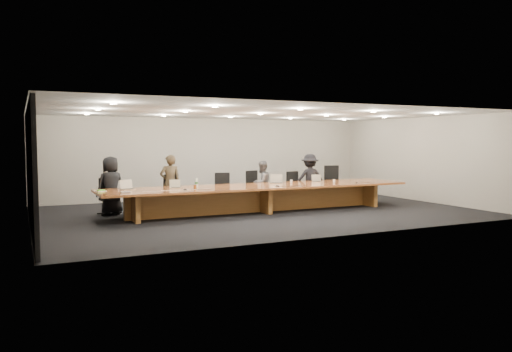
{
  "coord_description": "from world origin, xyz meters",
  "views": [
    {
      "loc": [
        -6.16,
        -12.67,
        2.0
      ],
      "look_at": [
        0.0,
        0.3,
        1.0
      ],
      "focal_mm": 35.0,
      "sensor_mm": 36.0,
      "label": 1
    }
  ],
  "objects_px": {
    "chair_mid_right": "(257,188)",
    "chair_far_right": "(334,183)",
    "person_c": "(262,183)",
    "mic_right": "(356,182)",
    "laptop_d": "(277,179)",
    "chair_left": "(174,193)",
    "laptop_a": "(128,185)",
    "chair_right": "(296,187)",
    "person_d": "(310,178)",
    "person_a": "(111,186)",
    "mic_left": "(185,189)",
    "person_b": "(170,183)",
    "amber_mug": "(195,187)",
    "paper_cup_near": "(291,181)",
    "paper_cup_far": "(334,181)",
    "laptop_b": "(176,184)",
    "chair_far_left": "(109,196)",
    "chair_mid_left": "(223,190)",
    "mic_center": "(277,186)",
    "av_box": "(125,192)",
    "laptop_e": "(317,178)",
    "water_bottle": "(196,183)",
    "conference_table": "(261,193)"
  },
  "relations": [
    {
      "from": "chair_mid_right",
      "to": "mic_left",
      "type": "relative_size",
      "value": 9.37
    },
    {
      "from": "chair_mid_left",
      "to": "laptop_b",
      "type": "height_order",
      "value": "chair_mid_left"
    },
    {
      "from": "chair_left",
      "to": "laptop_a",
      "type": "bearing_deg",
      "value": -153.66
    },
    {
      "from": "person_a",
      "to": "paper_cup_far",
      "type": "xyz_separation_m",
      "value": [
        6.47,
        -1.17,
        -0.0
      ]
    },
    {
      "from": "chair_left",
      "to": "chair_right",
      "type": "distance_m",
      "value": 4.13
    },
    {
      "from": "person_d",
      "to": "laptop_b",
      "type": "height_order",
      "value": "person_d"
    },
    {
      "from": "laptop_a",
      "to": "av_box",
      "type": "bearing_deg",
      "value": -120.79
    },
    {
      "from": "chair_far_right",
      "to": "chair_far_left",
      "type": "bearing_deg",
      "value": -166.66
    },
    {
      "from": "person_c",
      "to": "mic_right",
      "type": "relative_size",
      "value": 13.16
    },
    {
      "from": "chair_far_right",
      "to": "av_box",
      "type": "relative_size",
      "value": 5.47
    },
    {
      "from": "person_b",
      "to": "av_box",
      "type": "relative_size",
      "value": 7.38
    },
    {
      "from": "chair_left",
      "to": "chair_right",
      "type": "relative_size",
      "value": 1.03
    },
    {
      "from": "mic_right",
      "to": "laptop_d",
      "type": "bearing_deg",
      "value": 159.5
    },
    {
      "from": "person_b",
      "to": "laptop_d",
      "type": "bearing_deg",
      "value": 171.9
    },
    {
      "from": "chair_mid_left",
      "to": "chair_mid_right",
      "type": "height_order",
      "value": "chair_mid_right"
    },
    {
      "from": "laptop_a",
      "to": "amber_mug",
      "type": "height_order",
      "value": "laptop_a"
    },
    {
      "from": "laptop_d",
      "to": "paper_cup_far",
      "type": "xyz_separation_m",
      "value": [
        1.8,
        -0.35,
        -0.1
      ]
    },
    {
      "from": "chair_left",
      "to": "person_b",
      "type": "distance_m",
      "value": 0.29
    },
    {
      "from": "chair_right",
      "to": "person_d",
      "type": "xyz_separation_m",
      "value": [
        0.43,
        -0.17,
        0.27
      ]
    },
    {
      "from": "laptop_e",
      "to": "mic_left",
      "type": "xyz_separation_m",
      "value": [
        -4.46,
        -0.73,
        -0.1
      ]
    },
    {
      "from": "amber_mug",
      "to": "mic_right",
      "type": "relative_size",
      "value": 0.88
    },
    {
      "from": "chair_mid_right",
      "to": "mic_center",
      "type": "xyz_separation_m",
      "value": [
        -0.21,
        -1.78,
        0.21
      ]
    },
    {
      "from": "mic_left",
      "to": "chair_left",
      "type": "bearing_deg",
      "value": 85.2
    },
    {
      "from": "chair_left",
      "to": "chair_mid_left",
      "type": "bearing_deg",
      "value": -3.42
    },
    {
      "from": "amber_mug",
      "to": "mic_right",
      "type": "height_order",
      "value": "amber_mug"
    },
    {
      "from": "chair_mid_right",
      "to": "paper_cup_far",
      "type": "bearing_deg",
      "value": -50.67
    },
    {
      "from": "chair_left",
      "to": "paper_cup_near",
      "type": "distance_m",
      "value": 3.53
    },
    {
      "from": "chair_right",
      "to": "person_a",
      "type": "height_order",
      "value": "person_a"
    },
    {
      "from": "chair_far_right",
      "to": "av_box",
      "type": "distance_m",
      "value": 7.46
    },
    {
      "from": "chair_mid_right",
      "to": "person_a",
      "type": "bearing_deg",
      "value": 162.35
    },
    {
      "from": "chair_left",
      "to": "paper_cup_far",
      "type": "bearing_deg",
      "value": -16.84
    },
    {
      "from": "conference_table",
      "to": "mic_right",
      "type": "xyz_separation_m",
      "value": [
        3.0,
        -0.45,
        0.24
      ]
    },
    {
      "from": "person_a",
      "to": "person_c",
      "type": "distance_m",
      "value": 4.56
    },
    {
      "from": "person_a",
      "to": "paper_cup_far",
      "type": "distance_m",
      "value": 6.57
    },
    {
      "from": "amber_mug",
      "to": "av_box",
      "type": "relative_size",
      "value": 0.42
    },
    {
      "from": "person_b",
      "to": "chair_left",
      "type": "bearing_deg",
      "value": 167.16
    },
    {
      "from": "chair_far_left",
      "to": "chair_right",
      "type": "height_order",
      "value": "chair_right"
    },
    {
      "from": "mic_left",
      "to": "mic_right",
      "type": "xyz_separation_m",
      "value": [
        5.33,
        -0.08,
        -0.0
      ]
    },
    {
      "from": "chair_right",
      "to": "person_c",
      "type": "relative_size",
      "value": 0.75
    },
    {
      "from": "laptop_d",
      "to": "mic_right",
      "type": "distance_m",
      "value": 2.43
    },
    {
      "from": "chair_mid_right",
      "to": "chair_far_right",
      "type": "distance_m",
      "value": 2.9
    },
    {
      "from": "laptop_b",
      "to": "mic_left",
      "type": "distance_m",
      "value": 0.71
    },
    {
      "from": "mic_right",
      "to": "laptop_b",
      "type": "bearing_deg",
      "value": 171.82
    },
    {
      "from": "person_c",
      "to": "laptop_e",
      "type": "xyz_separation_m",
      "value": [
        1.5,
        -0.82,
        0.17
      ]
    },
    {
      "from": "mic_left",
      "to": "person_c",
      "type": "bearing_deg",
      "value": 27.73
    },
    {
      "from": "mic_center",
      "to": "chair_left",
      "type": "bearing_deg",
      "value": 146.43
    },
    {
      "from": "chair_right",
      "to": "person_b",
      "type": "distance_m",
      "value": 4.23
    },
    {
      "from": "chair_right",
      "to": "chair_far_right",
      "type": "relative_size",
      "value": 0.86
    },
    {
      "from": "person_b",
      "to": "laptop_d",
      "type": "height_order",
      "value": "person_b"
    },
    {
      "from": "av_box",
      "to": "water_bottle",
      "type": "bearing_deg",
      "value": 12.87
    }
  ]
}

